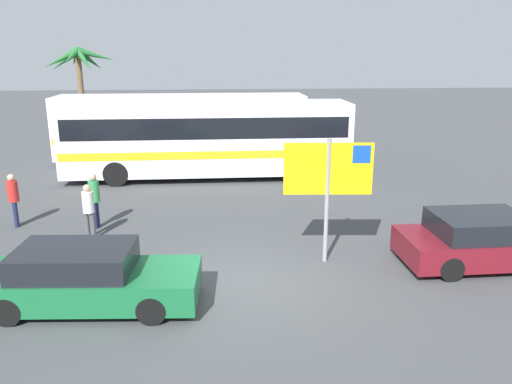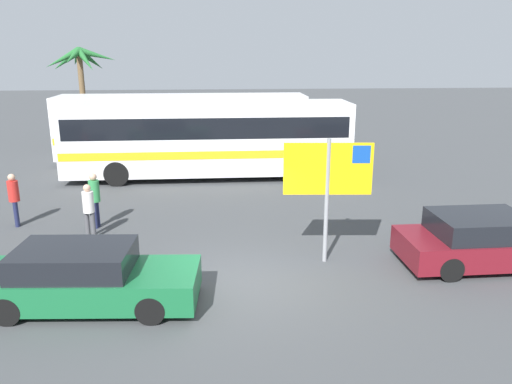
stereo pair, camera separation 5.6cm
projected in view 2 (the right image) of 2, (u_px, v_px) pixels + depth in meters
The scene contains 10 objects.
ground at pixel (237, 283), 11.86m from camera, with size 120.00×120.00×0.00m, color #424447.
bus_front_coach at pixel (208, 136), 21.16m from camera, with size 11.83×2.52×3.17m.
bus_rear_coach at pixel (183, 124), 24.49m from camera, with size 11.83×2.52×3.17m.
ferry_sign at pixel (330, 174), 12.45m from camera, with size 2.20×0.23×3.20m.
car_green at pixel (85, 278), 10.64m from camera, with size 4.68×2.00×1.32m.
car_maroon at pixel (485, 241), 12.72m from camera, with size 4.40×1.95×1.32m.
pedestrian_by_bus at pixel (89, 207), 14.45m from camera, with size 0.32×0.32×1.61m.
pedestrian_near_sign at pixel (95, 196), 15.29m from camera, with size 0.32×0.32×1.72m.
pedestrian_crossing_lot at pixel (14, 196), 15.42m from camera, with size 0.32×0.32×1.66m.
palm_tree_seaside at pixel (80, 65), 28.55m from camera, with size 3.83×3.87×5.43m.
Camera 2 is at (-0.41, -10.83, 5.28)m, focal length 35.44 mm.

